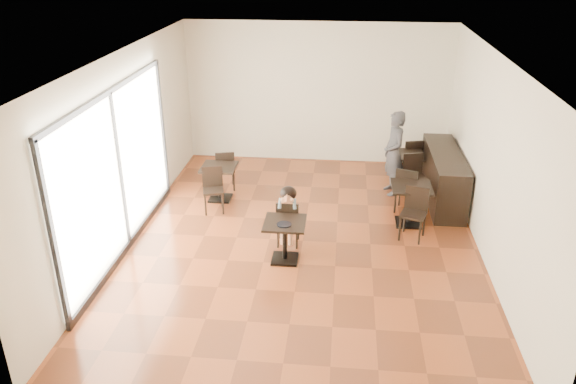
# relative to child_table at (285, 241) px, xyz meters

# --- Properties ---
(floor) EXTENTS (6.00, 8.00, 0.01)m
(floor) POSITION_rel_child_table_xyz_m (0.24, 0.67, -0.35)
(floor) COLOR brown
(floor) RESTS_ON ground
(ceiling) EXTENTS (6.00, 8.00, 0.01)m
(ceiling) POSITION_rel_child_table_xyz_m (0.24, 0.67, 2.85)
(ceiling) COLOR silver
(ceiling) RESTS_ON floor
(wall_back) EXTENTS (6.00, 0.01, 3.20)m
(wall_back) POSITION_rel_child_table_xyz_m (0.24, 4.67, 1.25)
(wall_back) COLOR beige
(wall_back) RESTS_ON floor
(wall_front) EXTENTS (6.00, 0.01, 3.20)m
(wall_front) POSITION_rel_child_table_xyz_m (0.24, -3.33, 1.25)
(wall_front) COLOR beige
(wall_front) RESTS_ON floor
(wall_left) EXTENTS (0.01, 8.00, 3.20)m
(wall_left) POSITION_rel_child_table_xyz_m (-2.76, 0.67, 1.25)
(wall_left) COLOR beige
(wall_left) RESTS_ON floor
(wall_right) EXTENTS (0.01, 8.00, 3.20)m
(wall_right) POSITION_rel_child_table_xyz_m (3.24, 0.67, 1.25)
(wall_right) COLOR beige
(wall_right) RESTS_ON floor
(storefront_window) EXTENTS (0.04, 4.50, 2.60)m
(storefront_window) POSITION_rel_child_table_xyz_m (-2.73, 0.17, 1.05)
(storefront_window) COLOR white
(storefront_window) RESTS_ON floor
(child_table) EXTENTS (0.66, 0.66, 0.70)m
(child_table) POSITION_rel_child_table_xyz_m (0.00, 0.00, 0.00)
(child_table) COLOR black
(child_table) RESTS_ON floor
(child_chair) EXTENTS (0.38, 0.38, 0.84)m
(child_chair) POSITION_rel_child_table_xyz_m (-0.00, 0.55, 0.07)
(child_chair) COLOR black
(child_chair) RESTS_ON floor
(child) EXTENTS (0.38, 0.53, 1.06)m
(child) POSITION_rel_child_table_xyz_m (-0.00, 0.55, 0.18)
(child) COLOR slate
(child) RESTS_ON child_chair
(plate) EXTENTS (0.24, 0.24, 0.01)m
(plate) POSITION_rel_child_table_xyz_m (-0.00, -0.10, 0.36)
(plate) COLOR black
(plate) RESTS_ON child_table
(pizza_slice) EXTENTS (0.25, 0.19, 0.06)m
(pizza_slice) POSITION_rel_child_table_xyz_m (-0.00, 0.36, 0.57)
(pizza_slice) COLOR #E4AB6F
(pizza_slice) RESTS_ON child
(adult_patron) EXTENTS (0.57, 0.72, 1.74)m
(adult_patron) POSITION_rel_child_table_xyz_m (1.90, 2.90, 0.52)
(adult_patron) COLOR #38383E
(adult_patron) RESTS_ON floor
(cafe_table_mid) EXTENTS (0.91, 0.91, 0.76)m
(cafe_table_mid) POSITION_rel_child_table_xyz_m (2.14, 1.52, 0.03)
(cafe_table_mid) COLOR black
(cafe_table_mid) RESTS_ON floor
(cafe_table_left) EXTENTS (0.83, 0.83, 0.72)m
(cafe_table_left) POSITION_rel_child_table_xyz_m (-1.56, 2.22, 0.01)
(cafe_table_left) COLOR black
(cafe_table_left) RESTS_ON floor
(cafe_table_back) EXTENTS (0.88, 0.88, 0.76)m
(cafe_table_back) POSITION_rel_child_table_xyz_m (2.18, 3.20, 0.03)
(cafe_table_back) COLOR black
(cafe_table_back) RESTS_ON floor
(chair_mid_a) EXTENTS (0.52, 0.52, 0.91)m
(chair_mid_a) POSITION_rel_child_table_xyz_m (2.14, 2.07, 0.11)
(chair_mid_a) COLOR black
(chair_mid_a) RESTS_ON floor
(chair_mid_b) EXTENTS (0.52, 0.52, 0.91)m
(chair_mid_b) POSITION_rel_child_table_xyz_m (2.14, 0.97, 0.11)
(chair_mid_b) COLOR black
(chair_mid_b) RESTS_ON floor
(chair_left_a) EXTENTS (0.47, 0.47, 0.86)m
(chair_left_a) POSITION_rel_child_table_xyz_m (-1.56, 2.77, 0.08)
(chair_left_a) COLOR black
(chair_left_a) RESTS_ON floor
(chair_left_b) EXTENTS (0.47, 0.47, 0.86)m
(chair_left_b) POSITION_rel_child_table_xyz_m (-1.56, 1.67, 0.08)
(chair_left_b) COLOR black
(chair_left_b) RESTS_ON floor
(chair_back_a) EXTENTS (0.50, 0.50, 0.91)m
(chair_back_a) POSITION_rel_child_table_xyz_m (2.34, 3.75, 0.10)
(chair_back_a) COLOR black
(chair_back_a) RESTS_ON floor
(chair_back_b) EXTENTS (0.50, 0.50, 0.91)m
(chair_back_b) POSITION_rel_child_table_xyz_m (2.34, 2.65, 0.10)
(chair_back_b) COLOR black
(chair_back_b) RESTS_ON floor
(service_counter) EXTENTS (0.60, 2.40, 1.00)m
(service_counter) POSITION_rel_child_table_xyz_m (2.89, 2.67, 0.15)
(service_counter) COLOR black
(service_counter) RESTS_ON floor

